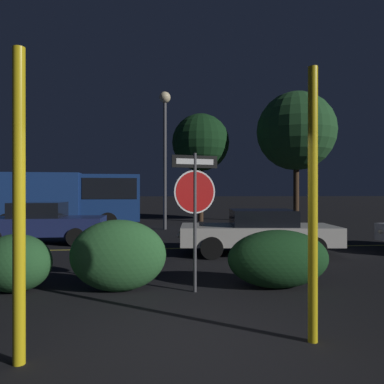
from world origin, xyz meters
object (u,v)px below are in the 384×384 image
Objects in this scene: hedge_bush_1 at (16,263)px; tree_2 at (201,143)px; hedge_bush_2 at (118,255)px; passing_car_2 at (259,231)px; hedge_bush_3 at (278,259)px; delivery_truck at (68,197)px; stop_sign at (195,194)px; passing_car_1 at (42,223)px; yellow_pole_right at (313,204)px; yellow_pole_left at (19,206)px; street_lamp at (165,131)px; tree_0 at (296,131)px.

hedge_bush_1 is 0.20× the size of tree_2.
hedge_bush_2 reaches higher than passing_car_2.
hedge_bush_3 is 13.07m from delivery_truck.
stop_sign is 0.58× the size of passing_car_1.
yellow_pole_right is at bearing 176.10° from passing_car_2.
yellow_pole_right is 0.51× the size of tree_2.
yellow_pole_right is at bearing -31.29° from hedge_bush_1.
yellow_pole_left is 3.29m from yellow_pole_right.
passing_car_1 is at bearing 73.02° from passing_car_2.
tree_2 is (0.81, 17.89, 3.05)m from yellow_pole_right.
street_lamp is at bearing 74.81° from hedge_bush_1.
hedge_bush_2 reaches higher than hedge_bush_3.
yellow_pole_left is 0.45× the size of delivery_truck.
yellow_pole_right is at bearing -99.40° from hedge_bush_3.
delivery_truck is (-5.99, 13.82, -0.10)m from yellow_pole_right.
hedge_bush_1 is 18.13m from tree_0.
passing_car_1 reaches higher than hedge_bush_1.
hedge_bush_2 is at bearing 158.56° from stop_sign.
hedge_bush_3 is (4.76, -0.17, 0.02)m from hedge_bush_1.
yellow_pole_right is 10.83m from passing_car_1.
street_lamp is at bearing -157.15° from tree_0.
hedge_bush_2 reaches higher than hedge_bush_1.
delivery_truck is (-6.40, 11.35, 1.00)m from hedge_bush_3.
hedge_bush_1 is at bearing 110.28° from yellow_pole_left.
yellow_pole_left is at bearing 151.92° from passing_car_2.
passing_car_2 is at bearing 79.87° from hedge_bush_3.
tree_2 is at bearing 63.58° from street_lamp.
tree_2 reaches higher than yellow_pole_right.
delivery_truck is 1.13× the size of tree_2.
street_lamp reaches higher than hedge_bush_2.
passing_car_2 is at bearing -70.76° from street_lamp.
passing_car_1 is at bearing 102.67° from hedge_bush_1.
stop_sign is at bearing 155.74° from passing_car_2.
hedge_bush_1 is 0.66× the size of hedge_bush_3.
street_lamp is at bearing 25.18° from passing_car_2.
stop_sign is 0.54× the size of passing_car_2.
hedge_bush_2 is 11.86m from delivery_truck.
stop_sign is 0.33× the size of tree_0.
yellow_pole_left is 4.72m from hedge_bush_3.
street_lamp reaches higher than passing_car_2.
passing_car_2 is at bearing 45.56° from hedge_bush_2.
passing_car_1 is (-5.80, 9.09, -0.93)m from yellow_pole_right.
yellow_pole_left is at bearing -97.70° from street_lamp.
passing_car_1 is at bearing -0.52° from delivery_truck.
hedge_bush_2 is 7.35m from passing_car_1.
passing_car_1 is 7.26m from street_lamp.
hedge_bush_2 is at bearing -4.15° from hedge_bush_1.
hedge_bush_1 is at bearing -127.12° from tree_0.
tree_0 is at bearing 67.67° from hedge_bush_3.
hedge_bush_3 is at bearing -112.33° from tree_0.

